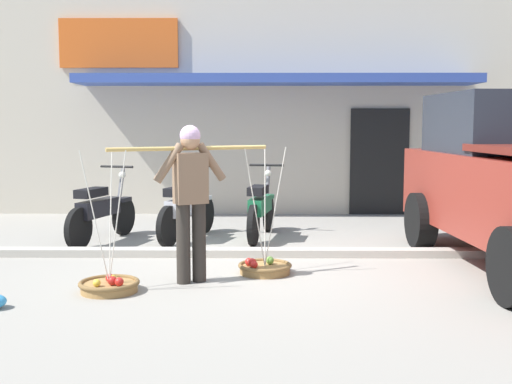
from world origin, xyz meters
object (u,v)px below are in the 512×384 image
fruit_vendor (191,192)px  motorcycle_third_in_row (261,208)px  motorcycle_second_in_row (186,210)px  fruit_basket_left_side (264,267)px  motorcycle_nearest_shop (101,211)px  fruit_basket_right_side (109,285)px

fruit_vendor → motorcycle_third_in_row: fruit_vendor is taller
fruit_vendor → motorcycle_third_in_row: size_ratio=0.94×
motorcycle_second_in_row → fruit_vendor: bearing=-82.0°
fruit_basket_left_side → motorcycle_third_in_row: size_ratio=0.80×
motorcycle_third_in_row → fruit_basket_left_side: bearing=-88.9°
fruit_vendor → motorcycle_second_in_row: 2.61m
motorcycle_nearest_shop → motorcycle_second_in_row: size_ratio=1.01×
fruit_vendor → fruit_basket_right_side: fruit_vendor is taller
fruit_basket_left_side → fruit_basket_right_side: bearing=-152.5°
motorcycle_second_in_row → motorcycle_third_in_row: (1.10, 0.15, 0.00)m
fruit_basket_right_side → motorcycle_second_in_row: fruit_basket_right_side is taller
fruit_vendor → motorcycle_third_in_row: (0.75, 2.68, -0.53)m
fruit_vendor → fruit_basket_left_side: (0.79, 0.41, -0.90)m
fruit_vendor → fruit_basket_left_side: fruit_vendor is taller
fruit_basket_right_side → fruit_basket_left_side: bearing=27.5°
fruit_basket_right_side → fruit_vendor: bearing=27.5°
motorcycle_second_in_row → fruit_basket_left_side: bearing=-61.6°
motorcycle_third_in_row → motorcycle_second_in_row: bearing=-172.4°
motorcycle_nearest_shop → motorcycle_second_in_row: (1.21, 0.20, 0.00)m
fruit_vendor → motorcycle_third_in_row: 2.83m
fruit_vendor → fruit_basket_right_side: bearing=-152.5°
fruit_basket_right_side → motorcycle_nearest_shop: bearing=105.7°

